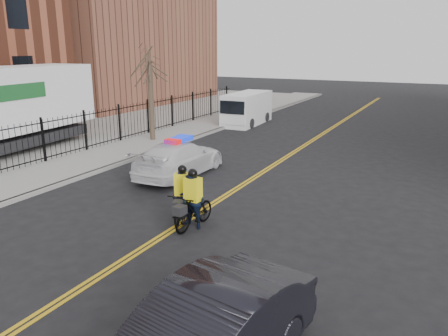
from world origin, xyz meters
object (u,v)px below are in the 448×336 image
object	(u,v)px
police_cruiser	(180,158)
cyclist_far	(193,205)
cyclist_near	(183,201)
cargo_van	(246,109)

from	to	relation	value
police_cruiser	cyclist_far	bearing A→B (deg)	125.25
police_cruiser	cyclist_near	world-z (taller)	cyclist_near
cargo_van	cyclist_far	distance (m)	17.56
police_cruiser	cargo_van	world-z (taller)	cargo_van
cargo_van	cyclist_far	bearing A→B (deg)	-72.68
police_cruiser	cyclist_far	distance (m)	5.41
cyclist_near	cyclist_far	bearing A→B (deg)	-51.45
police_cruiser	cyclist_near	size ratio (longest dim) A/B	2.63
cyclist_near	cargo_van	bearing A→B (deg)	87.63
cargo_van	police_cruiser	bearing A→B (deg)	-80.12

